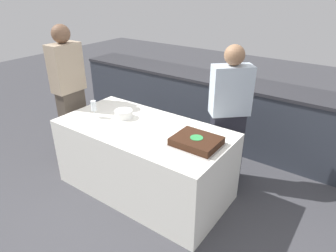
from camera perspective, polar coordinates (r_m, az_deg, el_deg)
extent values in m
plane|color=#424247|center=(3.46, -4.34, -11.67)|extent=(14.00, 14.00, 0.00)
cube|color=#333842|center=(4.35, 8.33, 3.21)|extent=(4.40, 0.55, 0.88)
cube|color=#2D2D33|center=(4.20, 8.73, 9.00)|extent=(4.40, 0.58, 0.04)
cube|color=white|center=(3.24, -4.57, -6.29)|extent=(1.81, 0.91, 0.77)
cube|color=#B7B2AD|center=(2.73, 5.41, -3.53)|extent=(0.45, 0.37, 0.00)
cube|color=#381E11|center=(2.71, 5.44, -2.88)|extent=(0.41, 0.33, 0.07)
cylinder|color=green|center=(2.69, 5.47, -2.21)|extent=(0.12, 0.12, 0.00)
cylinder|color=white|center=(3.26, -8.45, 2.29)|extent=(0.19, 0.19, 0.09)
cylinder|color=white|center=(3.35, -13.75, 1.69)|extent=(0.06, 0.06, 0.00)
cylinder|color=white|center=(3.34, -13.82, 2.31)|extent=(0.01, 0.01, 0.08)
cylinder|color=white|center=(3.30, -13.99, 3.78)|extent=(0.06, 0.06, 0.11)
cylinder|color=white|center=(2.93, 9.67, -1.58)|extent=(0.18, 0.18, 0.00)
cube|color=#282833|center=(3.43, 10.90, -4.06)|extent=(0.36, 0.35, 0.84)
cube|color=silver|center=(3.15, 11.94, 6.66)|extent=(0.43, 0.42, 0.52)
sphere|color=#936B4C|center=(3.05, 12.57, 13.06)|extent=(0.21, 0.21, 0.21)
cube|color=#4C4238|center=(3.94, -17.33, 0.06)|extent=(0.16, 0.31, 0.93)
cube|color=tan|center=(3.69, -18.87, 10.45)|extent=(0.20, 0.37, 0.55)
sphere|color=brown|center=(3.61, -19.76, 16.22)|extent=(0.21, 0.21, 0.21)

